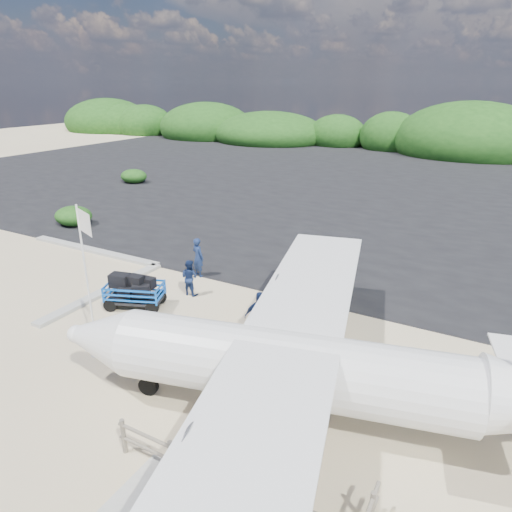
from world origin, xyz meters
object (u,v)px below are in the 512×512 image
Objects in this scene: crew_b at (189,277)px; crew_c at (260,317)px; baggage_cart at (136,307)px; crew_a at (198,257)px; signboard at (275,431)px; flagpole at (98,354)px.

crew_c reaches higher than crew_b.
baggage_cart is 1.29× the size of crew_a.
crew_c reaches higher than baggage_cart.
crew_b is at bearing -47.43° from crew_c.
baggage_cart is 4.07m from crew_a.
signboard is 4.71m from crew_c.
flagpole is at bearing -89.96° from baggage_cart.
signboard is at bearing 141.79° from crew_b.
flagpole is at bearing 13.38° from crew_c.
flagpole is 5.76m from crew_c.
baggage_cart is at bearing -22.87° from crew_c.
signboard is at bearing 98.63° from crew_c.
signboard is (8.31, -3.64, 0.00)m from baggage_cart.
flagpole is 5.45m from crew_b.
baggage_cart is at bearing 111.54° from flagpole.
baggage_cart is 5.85m from crew_c.
crew_c is at bearing -19.48° from baggage_cart.
crew_c is (4.46, 3.52, 0.96)m from flagpole.
flagpole is 2.76× the size of crew_a.
baggage_cart is 1.30× the size of crew_c.
crew_b is at bearing 132.51° from crew_a.
crew_c reaches higher than signboard.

